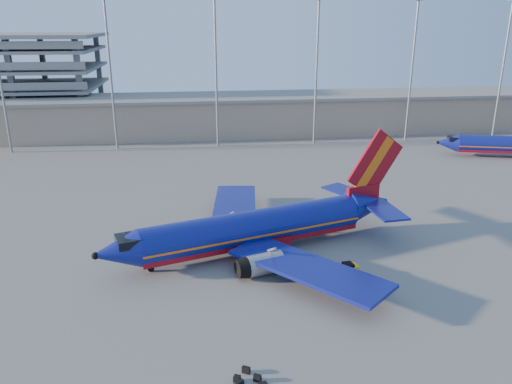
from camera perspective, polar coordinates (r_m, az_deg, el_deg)
ground at (r=59.44m, az=3.11°, el=-4.91°), size 220.00×220.00×0.00m
terminal_building at (r=114.95m, az=2.80°, el=9.00°), size 122.00×16.00×8.50m
light_mast_row at (r=100.81m, az=1.27°, el=15.22°), size 101.60×1.60×28.65m
aircraft_main at (r=54.59m, az=0.53°, el=-4.10°), size 35.29×33.42×12.30m
baggage_tug at (r=50.63m, az=10.45°, el=-8.72°), size 2.18×1.53×1.45m
luggage_pile at (r=36.89m, az=-0.69°, el=-21.05°), size 4.35×3.25×0.53m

